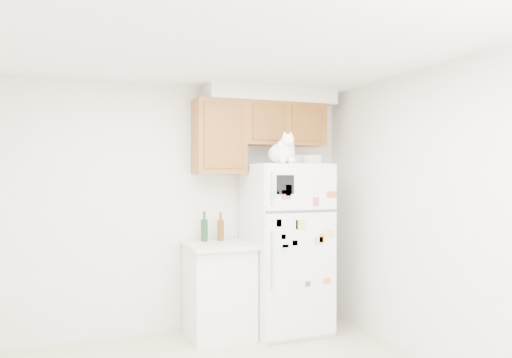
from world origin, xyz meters
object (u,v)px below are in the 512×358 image
base_counter (219,289)px  bottle_green (204,226)px  cat (283,152)px  storage_box_front (312,160)px  storage_box_back (292,160)px  refrigerator (286,247)px  bottle_amber (221,226)px

base_counter → bottle_green: bearing=120.7°
base_counter → cat: bearing=-25.8°
storage_box_front → bottle_green: (-1.03, 0.35, -0.67)m
storage_box_back → bottle_green: bearing=166.3°
refrigerator → bottle_green: (-0.79, 0.25, 0.22)m
storage_box_front → bottle_amber: (-0.87, 0.34, -0.68)m
refrigerator → bottle_amber: (-0.63, 0.24, 0.21)m
cat → bottle_amber: (-0.50, 0.44, -0.75)m
base_counter → bottle_green: bottle_green is taller
base_counter → storage_box_front: size_ratio=6.13×
base_counter → bottle_green: size_ratio=3.03×
cat → bottle_amber: 1.00m
cat → storage_box_front: 0.38m
cat → storage_box_front: size_ratio=2.93×
cat → bottle_amber: bearing=139.1°
bottle_green → bottle_amber: bearing=-4.1°
cat → storage_box_back: (0.26, 0.37, -0.07)m
storage_box_front → bottle_amber: bearing=133.5°
refrigerator → cat: 0.99m
cat → bottle_amber: size_ratio=1.52×
base_counter → bottle_green: 0.64m
refrigerator → bottle_amber: bearing=159.4°
refrigerator → storage_box_back: size_ratio=9.44×
refrigerator → cat: cat is taller
storage_box_back → bottle_amber: (-0.77, 0.07, -0.69)m
storage_box_back → bottle_green: (-0.93, 0.08, -0.68)m
storage_box_front → bottle_green: bearing=136.2°
refrigerator → storage_box_back: (0.14, 0.17, 0.90)m
refrigerator → storage_box_back: storage_box_back is taller
cat → bottle_green: (-0.67, 0.45, -0.74)m
bottle_amber → refrigerator: bearing=-20.6°
storage_box_back → bottle_green: 1.16m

